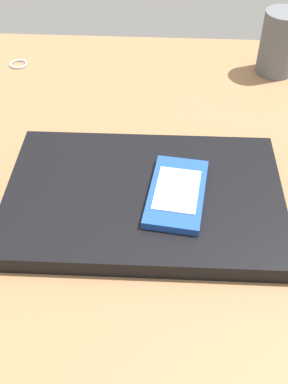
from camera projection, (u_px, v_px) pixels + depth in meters
The scene contains 5 objects.
desk_surface at pixel (101, 185), 62.55cm from camera, with size 120.00×80.00×3.00cm, color olive.
laptop_closed at pixel (144, 197), 57.24cm from camera, with size 33.29×22.20×2.21cm, color black.
cell_phone_on_laptop at pixel (177, 193), 55.46cm from camera, with size 7.82×12.46×1.12cm.
key_ring at pixel (18, 64), 82.33cm from camera, with size 3.08×3.08×0.36cm, color silver.
pen_cup at pixel (279, 43), 77.21cm from camera, with size 6.26×6.26×10.41cm, color #595B60.
Camera 1 is at (-8.27, 45.15, 44.39)cm, focal length 44.16 mm.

